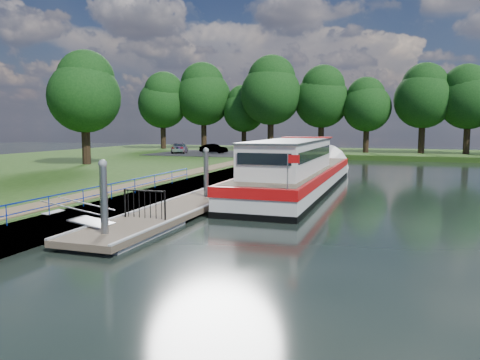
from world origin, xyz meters
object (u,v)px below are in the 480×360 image
(pontoon, at_px, (235,189))
(barge, at_px, (300,173))
(car_b, at_px, (214,149))
(car_c, at_px, (180,148))
(car_a, at_px, (250,149))

(pontoon, relative_size, barge, 1.42)
(pontoon, distance_m, car_b, 27.33)
(car_b, xyz_separation_m, car_c, (-3.97, -1.03, 0.06))
(car_a, bearing_deg, car_b, 170.21)
(car_c, bearing_deg, barge, 113.25)
(car_a, height_order, car_c, car_a)
(barge, bearing_deg, car_b, 123.54)
(pontoon, xyz_separation_m, car_a, (-6.31, 23.28, 1.27))
(car_c, bearing_deg, car_b, 176.44)
(barge, bearing_deg, car_c, 131.33)
(pontoon, height_order, barge, barge)
(barge, height_order, car_a, barge)
(pontoon, bearing_deg, car_c, 122.75)
(pontoon, relative_size, car_c, 7.20)
(car_b, height_order, car_c, car_c)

